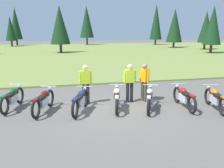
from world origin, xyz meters
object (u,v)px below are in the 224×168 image
(motorcycle_silver, at_px, (150,98))
(rider_with_back_turned, at_px, (130,81))
(rider_checking_bike, at_px, (86,82))
(motorcycle_maroon, at_px, (44,101))
(motorcycle_cream, at_px, (117,98))
(motorcycle_orange, at_px, (215,99))
(motorcycle_british_green, at_px, (13,98))
(motorcycle_red, at_px, (184,97))
(rider_near_row_end, at_px, (144,80))
(motorcycle_navy, at_px, (80,101))

(motorcycle_silver, bearing_deg, rider_with_back_turned, 114.55)
(rider_with_back_turned, bearing_deg, rider_checking_bike, 174.64)
(motorcycle_maroon, bearing_deg, motorcycle_cream, -5.84)
(motorcycle_maroon, bearing_deg, motorcycle_silver, -8.38)
(motorcycle_orange, bearing_deg, motorcycle_maroon, 169.65)
(motorcycle_cream, distance_m, rider_checking_bike, 1.55)
(motorcycle_british_green, xyz_separation_m, motorcycle_cream, (4.03, -0.97, 0.00))
(motorcycle_british_green, bearing_deg, motorcycle_silver, -13.67)
(motorcycle_british_green, distance_m, motorcycle_red, 6.86)
(motorcycle_maroon, height_order, rider_with_back_turned, rider_with_back_turned)
(motorcycle_red, bearing_deg, motorcycle_maroon, 172.56)
(motorcycle_maroon, xyz_separation_m, motorcycle_orange, (6.57, -1.20, 0.00))
(motorcycle_british_green, distance_m, motorcycle_silver, 5.44)
(motorcycle_maroon, height_order, motorcycle_orange, same)
(motorcycle_british_green, distance_m, motorcycle_orange, 8.02)
(rider_with_back_turned, xyz_separation_m, rider_checking_bike, (-1.88, 0.18, 0.00))
(rider_near_row_end, bearing_deg, rider_checking_bike, 176.14)
(motorcycle_silver, distance_m, motorcycle_red, 1.43)
(motorcycle_british_green, relative_size, motorcycle_orange, 1.00)
(rider_near_row_end, xyz_separation_m, rider_with_back_turned, (-0.67, -0.00, 0.00))
(motorcycle_maroon, relative_size, motorcycle_navy, 1.01)
(motorcycle_navy, bearing_deg, motorcycle_british_green, 159.55)
(motorcycle_maroon, distance_m, rider_with_back_turned, 3.64)
(motorcycle_british_green, height_order, motorcycle_red, same)
(motorcycle_orange, xyz_separation_m, rider_near_row_end, (-2.34, 1.69, 0.51))
(motorcycle_british_green, height_order, motorcycle_maroon, same)
(motorcycle_orange, distance_m, rider_near_row_end, 2.93)
(motorcycle_navy, distance_m, motorcycle_silver, 2.71)
(motorcycle_red, height_order, rider_checking_bike, rider_checking_bike)
(motorcycle_cream, xyz_separation_m, motorcycle_silver, (1.26, -0.31, 0.00))
(rider_near_row_end, height_order, rider_with_back_turned, same)
(motorcycle_british_green, distance_m, motorcycle_maroon, 1.40)
(motorcycle_maroon, height_order, motorcycle_navy, same)
(rider_with_back_turned, distance_m, rider_checking_bike, 1.89)
(rider_near_row_end, height_order, rider_checking_bike, same)
(motorcycle_british_green, relative_size, motorcycle_maroon, 1.02)
(motorcycle_cream, xyz_separation_m, rider_checking_bike, (-1.12, 0.95, 0.51))
(motorcycle_navy, height_order, motorcycle_silver, same)
(motorcycle_maroon, xyz_separation_m, motorcycle_silver, (4.06, -0.60, 0.00))
(motorcycle_navy, relative_size, rider_near_row_end, 1.20)
(motorcycle_navy, distance_m, motorcycle_orange, 5.28)
(motorcycle_maroon, relative_size, motorcycle_orange, 0.98)
(motorcycle_british_green, bearing_deg, motorcycle_orange, -13.61)
(rider_with_back_turned, bearing_deg, motorcycle_silver, -65.45)
(motorcycle_navy, relative_size, rider_checking_bike, 1.20)
(motorcycle_maroon, xyz_separation_m, motorcycle_navy, (1.37, -0.28, 0.00))
(rider_with_back_turned, bearing_deg, motorcycle_red, -32.06)
(motorcycle_cream, bearing_deg, rider_near_row_end, 28.56)
(motorcycle_british_green, bearing_deg, motorcycle_navy, -20.45)
(motorcycle_navy, xyz_separation_m, rider_with_back_turned, (2.19, 0.77, 0.51))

